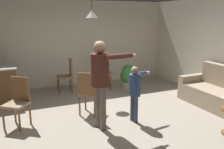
{
  "coord_description": "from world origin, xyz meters",
  "views": [
    {
      "loc": [
        -1.98,
        -4.4,
        2.16
      ],
      "look_at": [
        -0.02,
        0.07,
        1.0
      ],
      "focal_mm": 38.49,
      "sensor_mm": 36.0,
      "label": 1
    }
  ],
  "objects_px": {
    "potted_plant_corner": "(128,75)",
    "dining_chair_centre_back": "(18,100)",
    "person_adult": "(101,75)",
    "dining_chair_near_wall": "(102,72)",
    "dining_chair_by_counter": "(67,74)",
    "dining_chair_spare": "(88,92)",
    "person_child": "(135,88)",
    "couch_floral": "(217,93)"
  },
  "relations": [
    {
      "from": "dining_chair_by_counter",
      "to": "dining_chair_spare",
      "type": "bearing_deg",
      "value": -173.19
    },
    {
      "from": "person_child",
      "to": "dining_chair_centre_back",
      "type": "bearing_deg",
      "value": -116.3
    },
    {
      "from": "person_adult",
      "to": "dining_chair_by_counter",
      "type": "relative_size",
      "value": 1.74
    },
    {
      "from": "person_adult",
      "to": "dining_chair_near_wall",
      "type": "relative_size",
      "value": 1.74
    },
    {
      "from": "couch_floral",
      "to": "person_adult",
      "type": "height_order",
      "value": "person_adult"
    },
    {
      "from": "dining_chair_near_wall",
      "to": "dining_chair_centre_back",
      "type": "height_order",
      "value": "same"
    },
    {
      "from": "dining_chair_by_counter",
      "to": "dining_chair_centre_back",
      "type": "distance_m",
      "value": 2.31
    },
    {
      "from": "person_adult",
      "to": "person_child",
      "type": "xyz_separation_m",
      "value": [
        0.76,
        0.01,
        -0.34
      ]
    },
    {
      "from": "dining_chair_by_counter",
      "to": "potted_plant_corner",
      "type": "xyz_separation_m",
      "value": [
        1.84,
        -0.31,
        -0.14
      ]
    },
    {
      "from": "potted_plant_corner",
      "to": "dining_chair_by_counter",
      "type": "bearing_deg",
      "value": 170.4
    },
    {
      "from": "couch_floral",
      "to": "dining_chair_centre_back",
      "type": "distance_m",
      "value": 4.64
    },
    {
      "from": "dining_chair_by_counter",
      "to": "person_child",
      "type": "bearing_deg",
      "value": -157.0
    },
    {
      "from": "person_child",
      "to": "dining_chair_centre_back",
      "type": "relative_size",
      "value": 1.2
    },
    {
      "from": "person_child",
      "to": "dining_chair_near_wall",
      "type": "relative_size",
      "value": 1.2
    },
    {
      "from": "dining_chair_by_counter",
      "to": "dining_chair_spare",
      "type": "height_order",
      "value": "same"
    },
    {
      "from": "couch_floral",
      "to": "dining_chair_centre_back",
      "type": "bearing_deg",
      "value": 80.21
    },
    {
      "from": "dining_chair_by_counter",
      "to": "dining_chair_spare",
      "type": "relative_size",
      "value": 1.0
    },
    {
      "from": "couch_floral",
      "to": "dining_chair_spare",
      "type": "height_order",
      "value": "same"
    },
    {
      "from": "person_adult",
      "to": "potted_plant_corner",
      "type": "relative_size",
      "value": 2.36
    },
    {
      "from": "dining_chair_centre_back",
      "to": "couch_floral",
      "type": "bearing_deg",
      "value": -151.76
    },
    {
      "from": "dining_chair_spare",
      "to": "dining_chair_near_wall",
      "type": "bearing_deg",
      "value": 98.89
    },
    {
      "from": "person_adult",
      "to": "dining_chair_centre_back",
      "type": "xyz_separation_m",
      "value": [
        -1.49,
        0.78,
        -0.54
      ]
    },
    {
      "from": "couch_floral",
      "to": "dining_chair_by_counter",
      "type": "relative_size",
      "value": 1.8
    },
    {
      "from": "couch_floral",
      "to": "dining_chair_spare",
      "type": "xyz_separation_m",
      "value": [
        -3.09,
        0.75,
        0.21
      ]
    },
    {
      "from": "potted_plant_corner",
      "to": "dining_chair_centre_back",
      "type": "bearing_deg",
      "value": -155.22
    },
    {
      "from": "dining_chair_by_counter",
      "to": "dining_chair_near_wall",
      "type": "xyz_separation_m",
      "value": [
        1.08,
        -0.06,
        0.0
      ]
    },
    {
      "from": "dining_chair_by_counter",
      "to": "potted_plant_corner",
      "type": "distance_m",
      "value": 1.87
    },
    {
      "from": "potted_plant_corner",
      "to": "couch_floral",
      "type": "bearing_deg",
      "value": -60.39
    },
    {
      "from": "couch_floral",
      "to": "person_child",
      "type": "distance_m",
      "value": 2.35
    },
    {
      "from": "dining_chair_spare",
      "to": "potted_plant_corner",
      "type": "xyz_separation_m",
      "value": [
        1.79,
        1.54,
        -0.14
      ]
    },
    {
      "from": "dining_chair_near_wall",
      "to": "potted_plant_corner",
      "type": "distance_m",
      "value": 0.81
    },
    {
      "from": "dining_chair_near_wall",
      "to": "dining_chair_centre_back",
      "type": "distance_m",
      "value": 3.06
    },
    {
      "from": "person_adult",
      "to": "person_child",
      "type": "height_order",
      "value": "person_adult"
    },
    {
      "from": "person_adult",
      "to": "dining_chair_centre_back",
      "type": "bearing_deg",
      "value": -125.24
    },
    {
      "from": "person_adult",
      "to": "dining_chair_near_wall",
      "type": "xyz_separation_m",
      "value": [
        1.02,
        2.54,
        -0.54
      ]
    },
    {
      "from": "couch_floral",
      "to": "person_child",
      "type": "relative_size",
      "value": 1.51
    },
    {
      "from": "couch_floral",
      "to": "potted_plant_corner",
      "type": "bearing_deg",
      "value": 29.57
    },
    {
      "from": "dining_chair_centre_back",
      "to": "potted_plant_corner",
      "type": "height_order",
      "value": "dining_chair_centre_back"
    },
    {
      "from": "couch_floral",
      "to": "dining_chair_by_counter",
      "type": "height_order",
      "value": "same"
    },
    {
      "from": "dining_chair_centre_back",
      "to": "dining_chair_near_wall",
      "type": "bearing_deg",
      "value": -106.97
    },
    {
      "from": "couch_floral",
      "to": "potted_plant_corner",
      "type": "relative_size",
      "value": 2.44
    },
    {
      "from": "dining_chair_by_counter",
      "to": "dining_chair_near_wall",
      "type": "height_order",
      "value": "same"
    }
  ]
}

